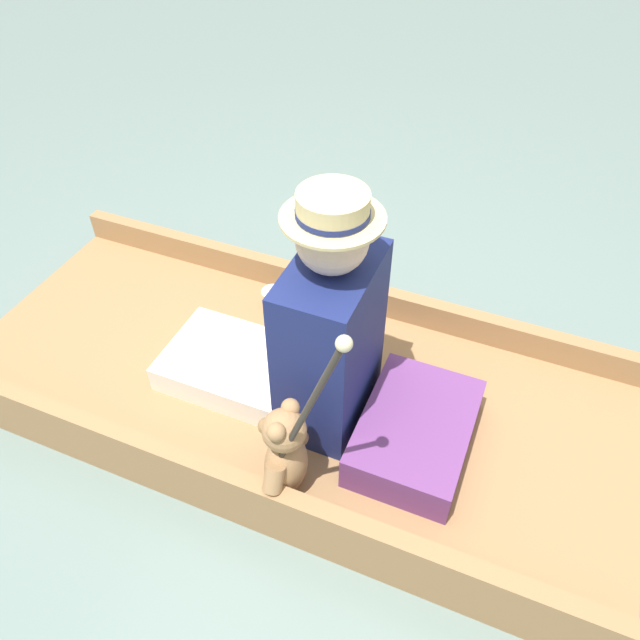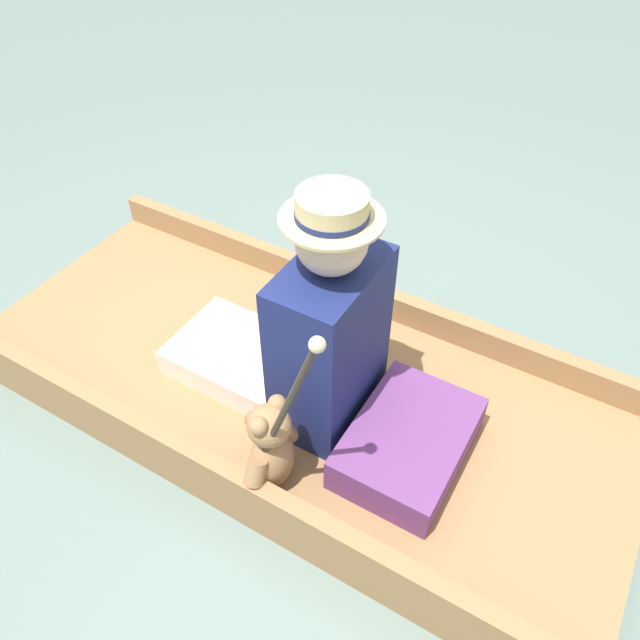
% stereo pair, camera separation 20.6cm
% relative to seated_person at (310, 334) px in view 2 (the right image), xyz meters
% --- Properties ---
extents(ground_plane, '(16.00, 16.00, 0.00)m').
position_rel_seated_person_xyz_m(ground_plane, '(0.05, 0.11, -0.48)').
color(ground_plane, slate).
extents(punt_boat, '(1.11, 2.61, 0.25)m').
position_rel_seated_person_xyz_m(punt_boat, '(0.05, 0.11, -0.40)').
color(punt_boat, '#997047').
rests_on(punt_boat, ground_plane).
extents(seat_cushion, '(0.53, 0.37, 0.14)m').
position_rel_seated_person_xyz_m(seat_cushion, '(-0.05, -0.42, -0.27)').
color(seat_cushion, '#6B3875').
rests_on(seat_cushion, punt_boat).
extents(seated_person, '(0.43, 0.82, 0.93)m').
position_rel_seated_person_xyz_m(seated_person, '(0.00, 0.00, 0.00)').
color(seated_person, white).
rests_on(seated_person, punt_boat).
extents(teddy_bear, '(0.27, 0.16, 0.39)m').
position_rel_seated_person_xyz_m(teddy_bear, '(-0.37, -0.07, -0.16)').
color(teddy_bear, '#9E754C').
rests_on(teddy_bear, punt_boat).
extents(wine_glass, '(0.10, 0.10, 0.09)m').
position_rel_seated_person_xyz_m(wine_glass, '(0.42, 0.35, -0.28)').
color(wine_glass, silver).
rests_on(wine_glass, punt_boat).
extents(walking_cane, '(0.04, 0.30, 0.82)m').
position_rel_seated_person_xyz_m(walking_cane, '(-0.40, -0.17, 0.13)').
color(walking_cane, '#2D2823').
rests_on(walking_cane, punt_boat).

